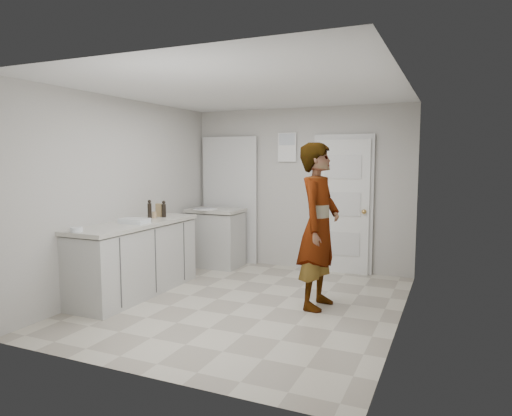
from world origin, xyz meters
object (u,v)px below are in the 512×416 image
at_px(cake_mix_box, 160,210).
at_px(oil_cruet_a, 164,209).
at_px(spice_jar, 154,215).
at_px(person, 319,226).
at_px(egg_bowl, 76,230).
at_px(oil_cruet_b, 150,209).
at_px(baking_dish, 134,221).

xyz_separation_m(cake_mix_box, oil_cruet_a, (0.09, -0.03, 0.02)).
distance_m(spice_jar, oil_cruet_a, 0.17).
relative_size(person, spice_jar, 21.83).
height_order(person, cake_mix_box, person).
xyz_separation_m(oil_cruet_a, egg_bowl, (-0.12, -1.45, -0.08)).
relative_size(oil_cruet_a, egg_bowl, 1.68).
relative_size(spice_jar, oil_cruet_b, 0.35).
distance_m(oil_cruet_a, oil_cruet_b, 0.20).
xyz_separation_m(cake_mix_box, egg_bowl, (-0.03, -1.48, -0.06)).
bearing_deg(spice_jar, baking_dish, -82.90).
xyz_separation_m(oil_cruet_a, baking_dish, (0.01, -0.64, -0.08)).
height_order(spice_jar, egg_bowl, spice_jar).
height_order(oil_cruet_a, egg_bowl, oil_cruet_a).
relative_size(cake_mix_box, oil_cruet_a, 0.79).
distance_m(person, oil_cruet_a, 2.22).
distance_m(spice_jar, egg_bowl, 1.31).
bearing_deg(person, oil_cruet_b, 94.83).
height_order(oil_cruet_b, baking_dish, oil_cruet_b).
distance_m(cake_mix_box, egg_bowl, 1.48).
xyz_separation_m(person, spice_jar, (-2.27, -0.02, 0.02)).
bearing_deg(baking_dish, oil_cruet_b, 104.75).
distance_m(spice_jar, oil_cruet_b, 0.10).
bearing_deg(egg_bowl, person, 29.60).
relative_size(person, egg_bowl, 13.99).
bearing_deg(oil_cruet_b, spice_jar, 12.39).
height_order(spice_jar, oil_cruet_a, oil_cruet_a).
height_order(cake_mix_box, baking_dish, cake_mix_box).
distance_m(spice_jar, baking_dish, 0.49).
bearing_deg(cake_mix_box, person, 5.58).
distance_m(baking_dish, egg_bowl, 0.83).
bearing_deg(baking_dish, egg_bowl, -99.20).
xyz_separation_m(person, egg_bowl, (-2.34, -1.33, 0.00)).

